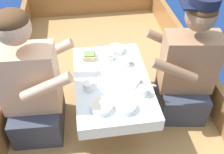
# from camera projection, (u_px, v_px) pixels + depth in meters

# --- Properties ---
(ground_plane) EXTENTS (60.00, 60.00, 0.00)m
(ground_plane) POSITION_uv_depth(u_px,v_px,m) (110.00, 126.00, 2.43)
(ground_plane) COLOR navy
(boat_deck) EXTENTS (1.75, 3.47, 0.33)m
(boat_deck) POSITION_uv_depth(u_px,v_px,m) (110.00, 116.00, 2.32)
(boat_deck) COLOR #A87F4C
(boat_deck) RESTS_ON ground_plane
(gunwale_port) EXTENTS (0.06, 3.47, 0.29)m
(gunwale_port) POSITION_uv_depth(u_px,v_px,m) (7.00, 103.00, 2.02)
(gunwale_port) COLOR #936033
(gunwale_port) RESTS_ON boat_deck
(gunwale_starboard) EXTENTS (0.06, 3.47, 0.29)m
(gunwale_starboard) POSITION_uv_depth(u_px,v_px,m) (205.00, 82.00, 2.20)
(gunwale_starboard) COLOR #936033
(gunwale_starboard) RESTS_ON boat_deck
(bow_coaming) EXTENTS (1.63, 0.06, 0.34)m
(bow_coaming) POSITION_uv_depth(u_px,v_px,m) (92.00, 1.00, 3.35)
(bow_coaming) COLOR #936033
(bow_coaming) RESTS_ON boat_deck
(cockpit_table) EXTENTS (0.55, 0.86, 0.41)m
(cockpit_table) POSITION_uv_depth(u_px,v_px,m) (112.00, 83.00, 1.88)
(cockpit_table) COLOR #B2B2B7
(cockpit_table) RESTS_ON boat_deck
(person_port) EXTENTS (0.54, 0.46, 1.02)m
(person_port) POSITION_uv_depth(u_px,v_px,m) (32.00, 89.00, 1.75)
(person_port) COLOR #333847
(person_port) RESTS_ON boat_deck
(person_starboard) EXTENTS (0.56, 0.51, 1.01)m
(person_starboard) POSITION_uv_depth(u_px,v_px,m) (186.00, 71.00, 1.91)
(person_starboard) COLOR #333847
(person_starboard) RESTS_ON boat_deck
(plate_sandwich) EXTENTS (0.19, 0.19, 0.01)m
(plate_sandwich) POSITION_uv_depth(u_px,v_px,m) (90.00, 58.00, 2.03)
(plate_sandwich) COLOR silver
(plate_sandwich) RESTS_ON cockpit_table
(plate_bread) EXTENTS (0.18, 0.18, 0.01)m
(plate_bread) POSITION_uv_depth(u_px,v_px,m) (108.00, 73.00, 1.89)
(plate_bread) COLOR silver
(plate_bread) RESTS_ON cockpit_table
(sandwich) EXTENTS (0.11, 0.11, 0.05)m
(sandwich) POSITION_uv_depth(u_px,v_px,m) (89.00, 56.00, 2.01)
(sandwich) COLOR #E0BC7F
(sandwich) RESTS_ON plate_sandwich
(bowl_port_near) EXTENTS (0.15, 0.15, 0.04)m
(bowl_port_near) POSITION_uv_depth(u_px,v_px,m) (102.00, 106.00, 1.62)
(bowl_port_near) COLOR silver
(bowl_port_near) RESTS_ON cockpit_table
(bowl_starboard_near) EXTENTS (0.14, 0.14, 0.04)m
(bowl_starboard_near) POSITION_uv_depth(u_px,v_px,m) (116.00, 49.00, 2.09)
(bowl_starboard_near) COLOR silver
(bowl_starboard_near) RESTS_ON cockpit_table
(bowl_center_far) EXTENTS (0.14, 0.14, 0.04)m
(bowl_center_far) POSITION_uv_depth(u_px,v_px,m) (131.00, 80.00, 1.81)
(bowl_center_far) COLOR silver
(bowl_center_far) RESTS_ON cockpit_table
(bowl_port_far) EXTENTS (0.14, 0.14, 0.04)m
(bowl_port_far) POSITION_uv_depth(u_px,v_px,m) (126.00, 106.00, 1.62)
(bowl_port_far) COLOR silver
(bowl_port_far) RESTS_ON cockpit_table
(coffee_cup_port) EXTENTS (0.11, 0.08, 0.06)m
(coffee_cup_port) POSITION_uv_depth(u_px,v_px,m) (126.00, 62.00, 1.96)
(coffee_cup_port) COLOR silver
(coffee_cup_port) RESTS_ON cockpit_table
(coffee_cup_starboard) EXTENTS (0.10, 0.07, 0.06)m
(coffee_cup_starboard) POSITION_uv_depth(u_px,v_px,m) (89.00, 86.00, 1.75)
(coffee_cup_starboard) COLOR silver
(coffee_cup_starboard) RESTS_ON cockpit_table
(coffee_cup_center) EXTENTS (0.10, 0.07, 0.06)m
(coffee_cup_center) POSITION_uv_depth(u_px,v_px,m) (143.00, 91.00, 1.71)
(coffee_cup_center) COLOR silver
(coffee_cup_center) RESTS_ON cockpit_table
(tin_can) EXTENTS (0.07, 0.07, 0.05)m
(tin_can) POSITION_uv_depth(u_px,v_px,m) (110.00, 56.00, 2.01)
(tin_can) COLOR silver
(tin_can) RESTS_ON cockpit_table
(utensil_knife_port) EXTENTS (0.17, 0.03, 0.00)m
(utensil_knife_port) POSITION_uv_depth(u_px,v_px,m) (116.00, 83.00, 1.81)
(utensil_knife_port) COLOR silver
(utensil_knife_port) RESTS_ON cockpit_table
(utensil_spoon_port) EXTENTS (0.06, 0.17, 0.01)m
(utensil_spoon_port) POSITION_uv_depth(u_px,v_px,m) (135.00, 66.00, 1.96)
(utensil_spoon_port) COLOR silver
(utensil_spoon_port) RESTS_ON cockpit_table
(utensil_knife_starboard) EXTENTS (0.15, 0.10, 0.00)m
(utensil_knife_starboard) POSITION_uv_depth(u_px,v_px,m) (145.00, 83.00, 1.81)
(utensil_knife_starboard) COLOR silver
(utensil_knife_starboard) RESTS_ON cockpit_table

